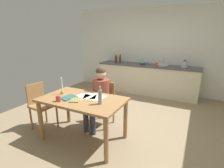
{
  "coord_description": "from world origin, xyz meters",
  "views": [
    {
      "loc": [
        1.38,
        -2.84,
        1.77
      ],
      "look_at": [
        -0.07,
        0.02,
        0.85
      ],
      "focal_mm": 27.54,
      "sensor_mm": 36.0,
      "label": 1
    }
  ],
  "objects_px": {
    "dining_table": "(83,105)",
    "mixing_bowl": "(143,63)",
    "sink_unit": "(162,65)",
    "wine_glass_by_kettle": "(147,60)",
    "bottle_vinegar": "(120,59)",
    "person_seated": "(99,94)",
    "book_cookery": "(75,100)",
    "wine_glass_back_left": "(145,60)",
    "teacup_on_counter": "(156,64)",
    "candlestick": "(62,89)",
    "chair_at_table": "(104,101)",
    "wine_bottle_on_table": "(100,97)",
    "coffee_mug": "(58,98)",
    "bottle_oil": "(116,59)",
    "book_magazine": "(68,97)",
    "wine_glass_near_sink": "(151,61)",
    "stovetop_kettle": "(185,64)",
    "chair_side_empty": "(41,104)"
  },
  "relations": [
    {
      "from": "dining_table",
      "to": "mixing_bowl",
      "type": "xyz_separation_m",
      "value": [
        0.12,
        2.96,
        0.3
      ]
    },
    {
      "from": "sink_unit",
      "to": "wine_glass_by_kettle",
      "type": "bearing_deg",
      "value": 163.76
    },
    {
      "from": "sink_unit",
      "to": "bottle_vinegar",
      "type": "bearing_deg",
      "value": 177.6
    },
    {
      "from": "sink_unit",
      "to": "mixing_bowl",
      "type": "height_order",
      "value": "sink_unit"
    },
    {
      "from": "person_seated",
      "to": "mixing_bowl",
      "type": "xyz_separation_m",
      "value": [
        0.1,
        2.45,
        0.27
      ]
    },
    {
      "from": "book_cookery",
      "to": "wine_glass_back_left",
      "type": "relative_size",
      "value": 1.32
    },
    {
      "from": "wine_glass_by_kettle",
      "to": "teacup_on_counter",
      "type": "distance_m",
      "value": 0.47
    },
    {
      "from": "candlestick",
      "to": "chair_at_table",
      "type": "bearing_deg",
      "value": 51.69
    },
    {
      "from": "bottle_vinegar",
      "to": "dining_table",
      "type": "bearing_deg",
      "value": -77.56
    },
    {
      "from": "wine_bottle_on_table",
      "to": "sink_unit",
      "type": "distance_m",
      "value": 3.01
    },
    {
      "from": "chair_at_table",
      "to": "coffee_mug",
      "type": "relative_size",
      "value": 7.91
    },
    {
      "from": "bottle_oil",
      "to": "person_seated",
      "type": "bearing_deg",
      "value": -71.8
    },
    {
      "from": "sink_unit",
      "to": "wine_glass_back_left",
      "type": "bearing_deg",
      "value": 165.69
    },
    {
      "from": "chair_at_table",
      "to": "book_magazine",
      "type": "relative_size",
      "value": 3.34
    },
    {
      "from": "wine_glass_near_sink",
      "to": "sink_unit",
      "type": "bearing_deg",
      "value": -20.61
    },
    {
      "from": "bottle_oil",
      "to": "wine_glass_by_kettle",
      "type": "relative_size",
      "value": 1.71
    },
    {
      "from": "mixing_bowl",
      "to": "wine_glass_by_kettle",
      "type": "height_order",
      "value": "wine_glass_by_kettle"
    },
    {
      "from": "mixing_bowl",
      "to": "bottle_vinegar",
      "type": "bearing_deg",
      "value": 177.95
    },
    {
      "from": "wine_glass_near_sink",
      "to": "stovetop_kettle",
      "type": "bearing_deg",
      "value": -8.66
    },
    {
      "from": "stovetop_kettle",
      "to": "book_cookery",
      "type": "bearing_deg",
      "value": -114.09
    },
    {
      "from": "mixing_bowl",
      "to": "wine_glass_by_kettle",
      "type": "distance_m",
      "value": 0.16
    },
    {
      "from": "wine_glass_by_kettle",
      "to": "teacup_on_counter",
      "type": "height_order",
      "value": "wine_glass_by_kettle"
    },
    {
      "from": "mixing_bowl",
      "to": "wine_glass_back_left",
      "type": "bearing_deg",
      "value": 77.95
    },
    {
      "from": "book_cookery",
      "to": "sink_unit",
      "type": "distance_m",
      "value": 3.15
    },
    {
      "from": "chair_side_empty",
      "to": "teacup_on_counter",
      "type": "xyz_separation_m",
      "value": [
        1.53,
        2.82,
        0.45
      ]
    },
    {
      "from": "book_cookery",
      "to": "wine_glass_back_left",
      "type": "bearing_deg",
      "value": 63.52
    },
    {
      "from": "bottle_vinegar",
      "to": "wine_glass_by_kettle",
      "type": "distance_m",
      "value": 0.88
    },
    {
      "from": "dining_table",
      "to": "bottle_oil",
      "type": "xyz_separation_m",
      "value": [
        -0.78,
        2.93,
        0.37
      ]
    },
    {
      "from": "book_cookery",
      "to": "wine_glass_back_left",
      "type": "xyz_separation_m",
      "value": [
        0.19,
        3.2,
        0.25
      ]
    },
    {
      "from": "person_seated",
      "to": "book_magazine",
      "type": "distance_m",
      "value": 0.64
    },
    {
      "from": "bottle_vinegar",
      "to": "wine_glass_near_sink",
      "type": "height_order",
      "value": "bottle_vinegar"
    },
    {
      "from": "teacup_on_counter",
      "to": "chair_side_empty",
      "type": "bearing_deg",
      "value": -118.49
    },
    {
      "from": "candlestick",
      "to": "wine_glass_by_kettle",
      "type": "xyz_separation_m",
      "value": [
        0.67,
        3.04,
        0.17
      ]
    },
    {
      "from": "chair_at_table",
      "to": "bottle_oil",
      "type": "xyz_separation_m",
      "value": [
        -0.81,
        2.28,
        0.53
      ]
    },
    {
      "from": "person_seated",
      "to": "mixing_bowl",
      "type": "height_order",
      "value": "person_seated"
    },
    {
      "from": "wine_bottle_on_table",
      "to": "sink_unit",
      "type": "height_order",
      "value": "sink_unit"
    },
    {
      "from": "wine_glass_by_kettle",
      "to": "bottle_vinegar",
      "type": "bearing_deg",
      "value": -174.23
    },
    {
      "from": "candlestick",
      "to": "mixing_bowl",
      "type": "distance_m",
      "value": 2.98
    },
    {
      "from": "book_cookery",
      "to": "stovetop_kettle",
      "type": "xyz_separation_m",
      "value": [
        1.36,
        3.05,
        0.24
      ]
    },
    {
      "from": "book_magazine",
      "to": "bottle_oil",
      "type": "distance_m",
      "value": 3.07
    },
    {
      "from": "sink_unit",
      "to": "stovetop_kettle",
      "type": "relative_size",
      "value": 1.64
    },
    {
      "from": "coffee_mug",
      "to": "sink_unit",
      "type": "relative_size",
      "value": 0.3
    },
    {
      "from": "wine_bottle_on_table",
      "to": "wine_glass_back_left",
      "type": "height_order",
      "value": "wine_glass_back_left"
    },
    {
      "from": "person_seated",
      "to": "wine_glass_back_left",
      "type": "relative_size",
      "value": 7.76
    },
    {
      "from": "coffee_mug",
      "to": "wine_glass_by_kettle",
      "type": "height_order",
      "value": "wine_glass_by_kettle"
    },
    {
      "from": "sink_unit",
      "to": "bottle_vinegar",
      "type": "distance_m",
      "value": 1.38
    },
    {
      "from": "wine_glass_back_left",
      "to": "teacup_on_counter",
      "type": "xyz_separation_m",
      "value": [
        0.43,
        -0.3,
        -0.06
      ]
    },
    {
      "from": "chair_side_empty",
      "to": "bottle_vinegar",
      "type": "distance_m",
      "value": 3.09
    },
    {
      "from": "coffee_mug",
      "to": "wine_bottle_on_table",
      "type": "xyz_separation_m",
      "value": [
        0.65,
        0.2,
        0.07
      ]
    },
    {
      "from": "chair_side_empty",
      "to": "person_seated",
      "type": "bearing_deg",
      "value": 29.14
    }
  ]
}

